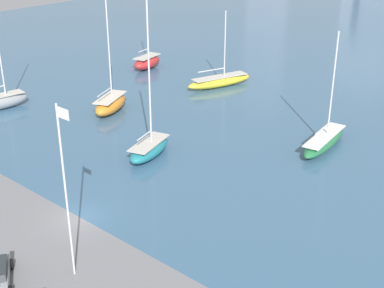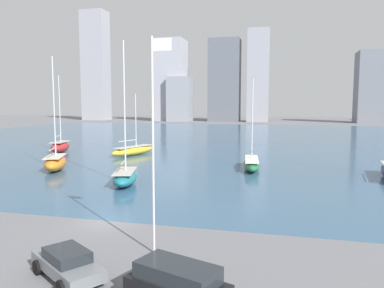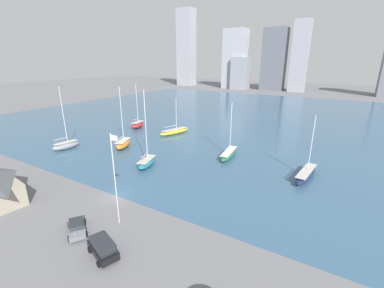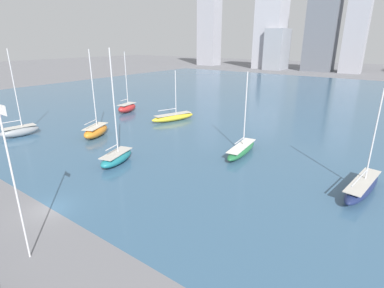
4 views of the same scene
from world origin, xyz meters
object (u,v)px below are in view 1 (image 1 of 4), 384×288
Objects in this scene: sailboat_gray at (3,100)px; sailboat_teal at (149,148)px; flag_pole at (66,188)px; sailboat_orange at (111,104)px; sailboat_green at (324,141)px; sailboat_red at (147,62)px; sailboat_yellow at (220,81)px.

sailboat_gray is 24.32m from sailboat_teal.
sailboat_orange is at bearing 134.12° from flag_pole.
sailboat_gray is 39.97m from sailboat_green.
sailboat_teal is at bearing 119.39° from flag_pole.
sailboat_orange is 1.23× the size of sailboat_green.
sailboat_gray is 24.82m from sailboat_red.
sailboat_orange reaches higher than sailboat_yellow.
sailboat_red is 32.61m from sailboat_teal.
sailboat_yellow is (15.40, 24.95, -0.21)m from sailboat_gray.
sailboat_yellow is at bearing 114.72° from flag_pole.
sailboat_red is at bearing 159.30° from sailboat_green.
sailboat_gray is at bearing -103.82° from sailboat_red.
sailboat_orange is 1.42× the size of sailboat_yellow.
flag_pole is 52.02m from sailboat_red.
sailboat_teal reaches higher than sailboat_orange.
sailboat_teal reaches higher than sailboat_yellow.
flag_pole is at bearing -76.43° from sailboat_teal.
sailboat_orange is 0.99× the size of sailboat_gray.
sailboat_green reaches higher than sailboat_yellow.
sailboat_yellow is (-21.41, 9.36, 0.02)m from sailboat_green.
sailboat_gray is (-11.39, -8.04, -0.05)m from sailboat_orange.
flag_pole is 32.77m from sailboat_orange.
sailboat_orange is at bearing -69.73° from sailboat_red.
sailboat_yellow is (-18.45, 40.08, -5.99)m from flag_pole.
sailboat_gray reaches higher than sailboat_yellow.
sailboat_teal is (-12.56, -13.67, 0.14)m from sailboat_green.
sailboat_green is 0.79× the size of sailboat_teal.
sailboat_teal reaches higher than flag_pole.
sailboat_gray is 1.08× the size of sailboat_red.
sailboat_green is (36.81, 15.60, -0.23)m from sailboat_gray.
sailboat_teal reaches higher than sailboat_red.
sailboat_orange is 26.52m from sailboat_green.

